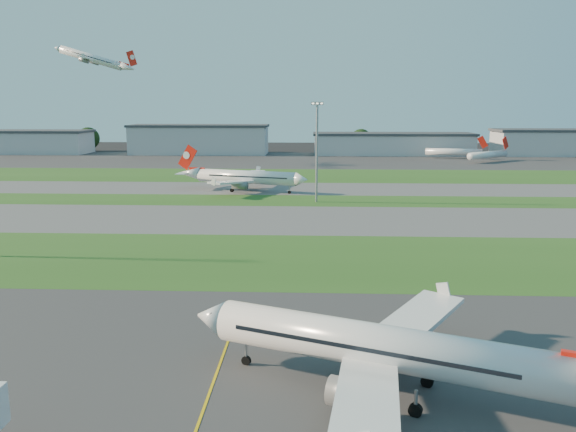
# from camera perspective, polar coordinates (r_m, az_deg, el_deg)

# --- Properties ---
(grass_strip_a) EXTENTS (300.00, 34.00, 0.01)m
(grass_strip_a) POSITION_cam_1_polar(r_m,az_deg,el_deg) (93.61, -6.14, -4.30)
(grass_strip_a) COLOR #27521B
(grass_strip_a) RESTS_ON ground
(taxiway_a) EXTENTS (300.00, 32.00, 0.01)m
(taxiway_a) POSITION_cam_1_polar(r_m,az_deg,el_deg) (125.45, -3.91, -0.30)
(taxiway_a) COLOR #515154
(taxiway_a) RESTS_ON ground
(grass_strip_b) EXTENTS (300.00, 18.00, 0.01)m
(grass_strip_b) POSITION_cam_1_polar(r_m,az_deg,el_deg) (149.91, -2.86, 1.60)
(grass_strip_b) COLOR #27521B
(grass_strip_b) RESTS_ON ground
(taxiway_b) EXTENTS (300.00, 26.00, 0.01)m
(taxiway_b) POSITION_cam_1_polar(r_m,az_deg,el_deg) (171.56, -2.18, 2.81)
(taxiway_b) COLOR #515154
(taxiway_b) RESTS_ON ground
(grass_strip_c) EXTENTS (300.00, 40.00, 0.01)m
(grass_strip_c) POSITION_cam_1_polar(r_m,az_deg,el_deg) (204.18, -1.43, 4.15)
(grass_strip_c) COLOR #27521B
(grass_strip_c) RESTS_ON ground
(apron_far) EXTENTS (400.00, 80.00, 0.01)m
(apron_far) POSITION_cam_1_polar(r_m,az_deg,el_deg) (263.73, -0.54, 5.74)
(apron_far) COLOR #333335
(apron_far) RESTS_ON ground
(airliner_parked) EXTENTS (36.37, 30.83, 11.94)m
(airliner_parked) POSITION_cam_1_polar(r_m,az_deg,el_deg) (50.51, 9.92, -13.16)
(airliner_parked) COLOR silver
(airliner_parked) RESTS_ON ground
(airliner_taxiing) EXTENTS (37.00, 31.16, 11.89)m
(airliner_taxiing) POSITION_cam_1_polar(r_m,az_deg,el_deg) (165.32, -4.34, 3.93)
(airliner_taxiing) COLOR silver
(airliner_taxiing) RESTS_ON ground
(airliner_departing) EXTENTS (33.25, 28.20, 10.37)m
(airliner_departing) POSITION_cam_1_polar(r_m,az_deg,el_deg) (259.74, -19.30, 14.89)
(airliner_departing) COLOR silver
(mini_jet_near) EXTENTS (23.34, 19.32, 9.48)m
(mini_jet_near) POSITION_cam_1_polar(r_m,az_deg,el_deg) (267.99, 19.66, 5.89)
(mini_jet_near) COLOR silver
(mini_jet_near) RESTS_ON ground
(mini_jet_far) EXTENTS (28.49, 7.37, 9.48)m
(mini_jet_far) POSITION_cam_1_polar(r_m,az_deg,el_deg) (280.46, 16.50, 6.28)
(mini_jet_far) COLOR silver
(mini_jet_far) RESTS_ON ground
(light_mast_centre) EXTENTS (3.20, 0.70, 25.80)m
(light_mast_centre) POSITION_cam_1_polar(r_m,az_deg,el_deg) (145.54, 2.95, 7.18)
(light_mast_centre) COLOR gray
(light_mast_centre) RESTS_ON ground
(hangar_far_west) EXTENTS (91.80, 23.00, 12.20)m
(hangar_far_west) POSITION_cam_1_polar(r_m,az_deg,el_deg) (335.52, -26.96, 6.75)
(hangar_far_west) COLOR #9FA1A7
(hangar_far_west) RESTS_ON ground
(hangar_west) EXTENTS (71.40, 23.00, 15.20)m
(hangar_west) POSITION_cam_1_polar(r_m,az_deg,el_deg) (298.55, -8.97, 7.71)
(hangar_west) COLOR #9FA1A7
(hangar_west) RESTS_ON ground
(hangar_east) EXTENTS (81.60, 23.00, 11.20)m
(hangar_east) POSITION_cam_1_polar(r_m,az_deg,el_deg) (295.70, 10.56, 7.23)
(hangar_east) COLOR #9FA1A7
(hangar_east) RESTS_ON ground
(tree_west) EXTENTS (12.10, 12.10, 13.20)m
(tree_west) POSITION_cam_1_polar(r_m,az_deg,el_deg) (331.69, -19.62, 7.45)
(tree_west) COLOR black
(tree_west) RESTS_ON ground
(tree_mid_west) EXTENTS (9.90, 9.90, 10.80)m
(tree_mid_west) POSITION_cam_1_polar(r_m,az_deg,el_deg) (305.67, -3.91, 7.55)
(tree_mid_west) COLOR black
(tree_mid_west) RESTS_ON ground
(tree_mid_east) EXTENTS (11.55, 11.55, 12.60)m
(tree_mid_east) POSITION_cam_1_polar(r_m,az_deg,el_deg) (307.83, 7.42, 7.69)
(tree_mid_east) COLOR black
(tree_mid_east) RESTS_ON ground
(tree_east) EXTENTS (10.45, 10.45, 11.40)m
(tree_east) POSITION_cam_1_polar(r_m,az_deg,el_deg) (321.11, 21.01, 7.08)
(tree_east) COLOR black
(tree_east) RESTS_ON ground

